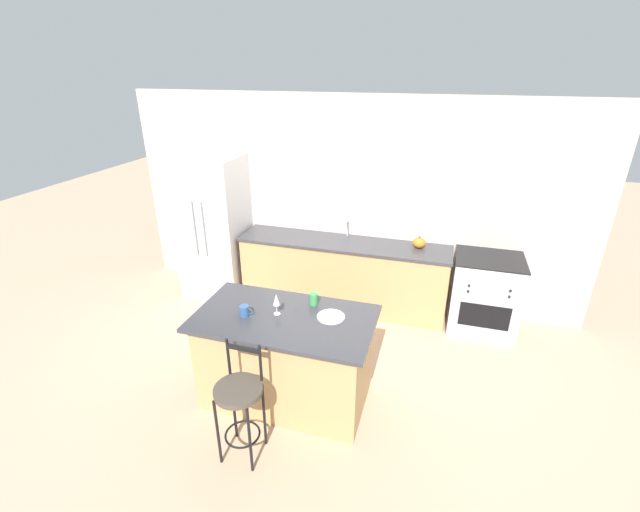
# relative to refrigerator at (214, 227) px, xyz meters

# --- Properties ---
(ground_plane) EXTENTS (18.00, 18.00, 0.00)m
(ground_plane) POSITION_rel_refrigerator_xyz_m (1.81, -0.28, -0.97)
(ground_plane) COLOR tan
(wall_back) EXTENTS (6.00, 0.07, 2.70)m
(wall_back) POSITION_rel_refrigerator_xyz_m (1.81, 0.38, 0.38)
(wall_back) COLOR beige
(wall_back) RESTS_ON ground_plane
(back_counter) EXTENTS (2.71, 0.64, 0.93)m
(back_counter) POSITION_rel_refrigerator_xyz_m (1.81, 0.08, -0.50)
(back_counter) COLOR tan
(back_counter) RESTS_ON ground_plane
(sink_faucet) EXTENTS (0.02, 0.13, 0.22)m
(sink_faucet) POSITION_rel_refrigerator_xyz_m (1.81, 0.27, 0.10)
(sink_faucet) COLOR #ADAFB5
(sink_faucet) RESTS_ON back_counter
(kitchen_island) EXTENTS (1.63, 0.91, 0.93)m
(kitchen_island) POSITION_rel_refrigerator_xyz_m (1.72, -1.81, -0.50)
(kitchen_island) COLOR tan
(kitchen_island) RESTS_ON ground_plane
(refrigerator) EXTENTS (0.84, 0.74, 1.94)m
(refrigerator) POSITION_rel_refrigerator_xyz_m (0.00, 0.00, 0.00)
(refrigerator) COLOR #BCBCC1
(refrigerator) RESTS_ON ground_plane
(oven_range) EXTENTS (0.78, 0.68, 0.95)m
(oven_range) POSITION_rel_refrigerator_xyz_m (3.58, 0.03, -0.49)
(oven_range) COLOR #B7B7BC
(oven_range) RESTS_ON ground_plane
(bar_stool_near) EXTENTS (0.39, 0.39, 1.03)m
(bar_stool_near) POSITION_rel_refrigerator_xyz_m (1.60, -2.54, -0.40)
(bar_stool_near) COLOR black
(bar_stool_near) RESTS_ON ground_plane
(dinner_plate) EXTENTS (0.25, 0.25, 0.02)m
(dinner_plate) POSITION_rel_refrigerator_xyz_m (2.12, -1.70, -0.03)
(dinner_plate) COLOR white
(dinner_plate) RESTS_ON kitchen_island
(wine_glass) EXTENTS (0.06, 0.06, 0.21)m
(wine_glass) POSITION_rel_refrigerator_xyz_m (1.64, -1.79, 0.11)
(wine_glass) COLOR white
(wine_glass) RESTS_ON kitchen_island
(coffee_mug) EXTENTS (0.12, 0.09, 0.10)m
(coffee_mug) POSITION_rel_refrigerator_xyz_m (1.37, -1.89, 0.01)
(coffee_mug) COLOR #335689
(coffee_mug) RESTS_ON kitchen_island
(tumbler_cup) EXTENTS (0.08, 0.08, 0.12)m
(tumbler_cup) POSITION_rel_refrigerator_xyz_m (1.91, -1.53, 0.02)
(tumbler_cup) COLOR #3D934C
(tumbler_cup) RESTS_ON kitchen_island
(pumpkin_decoration) EXTENTS (0.16, 0.16, 0.15)m
(pumpkin_decoration) POSITION_rel_refrigerator_xyz_m (2.75, 0.15, 0.02)
(pumpkin_decoration) COLOR orange
(pumpkin_decoration) RESTS_ON back_counter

